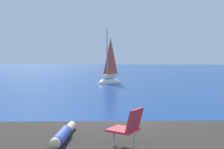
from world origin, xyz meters
TOP-DOWN VIEW (x-y plane):
  - ground_plane at (0.00, 0.00)m, footprint 160.00×160.00m
  - sailboat_near at (-1.36, 19.97)m, footprint 2.84×3.17m
  - person_sunbather at (-1.30, -3.34)m, footprint 0.26×1.76m
  - beach_chair at (0.06, -3.85)m, footprint 0.76×0.72m

SIDE VIEW (x-z plane):
  - ground_plane at x=0.00m, z-range 0.00..0.00m
  - sailboat_near at x=-1.36m, z-range -2.70..3.36m
  - person_sunbather at x=-1.30m, z-range 1.08..1.33m
  - beach_chair at x=0.06m, z-range 1.13..1.93m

